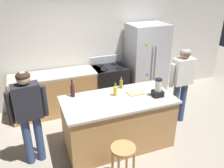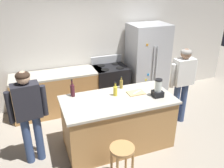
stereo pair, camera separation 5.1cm
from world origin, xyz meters
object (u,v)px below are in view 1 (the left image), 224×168
at_px(bar_stool, 123,155).
at_px(blender_appliance, 158,89).
at_px(stove_range, 110,85).
at_px(cutting_board, 136,93).
at_px(bottle_wine, 73,90).
at_px(person_by_sink_right, 182,79).
at_px(kitchen_island, 118,122).
at_px(refrigerator, 146,63).
at_px(bottle_vinegar, 121,84).
at_px(bottle_soda, 116,91).
at_px(chef_knife, 137,92).
at_px(person_by_island_left, 29,110).

xyz_separation_m(bar_stool, blender_appliance, (0.95, 0.70, 0.58)).
relative_size(stove_range, cutting_board, 3.74).
bearing_deg(bottle_wine, bar_stool, -70.70).
bearing_deg(bottle_wine, person_by_sink_right, -3.33).
xyz_separation_m(kitchen_island, bottle_wine, (-0.70, 0.37, 0.58)).
bearing_deg(bar_stool, cutting_board, 55.24).
distance_m(person_by_sink_right, bottle_wine, 2.18).
bearing_deg(bottle_wine, blender_appliance, -20.63).
height_order(kitchen_island, bar_stool, kitchen_island).
bearing_deg(bottle_wine, cutting_board, -14.95).
relative_size(refrigerator, bottle_vinegar, 7.92).
bearing_deg(bottle_wine, kitchen_island, -27.77).
distance_m(bottle_soda, chef_knife, 0.40).
bearing_deg(chef_knife, cutting_board, 151.28).
height_order(stove_range, chef_knife, stove_range).
relative_size(person_by_island_left, person_by_sink_right, 1.00).
bearing_deg(person_by_island_left, chef_knife, -0.09).
height_order(kitchen_island, bottle_vinegar, bottle_vinegar).
bearing_deg(cutting_board, person_by_sink_right, 8.29).
bearing_deg(bar_stool, person_by_island_left, 141.44).
bearing_deg(person_by_sink_right, chef_knife, -171.56).
bearing_deg(blender_appliance, person_by_island_left, 173.71).
relative_size(bottle_wine, bottle_soda, 1.23).
bearing_deg(bottle_vinegar, stove_range, 80.04).
distance_m(kitchen_island, bottle_soda, 0.58).
distance_m(kitchen_island, person_by_sink_right, 1.58).
height_order(bar_stool, bottle_wine, bottle_wine).
xyz_separation_m(kitchen_island, chef_knife, (0.39, 0.08, 0.49)).
bearing_deg(refrigerator, cutting_board, -124.73).
relative_size(person_by_island_left, blender_appliance, 4.98).
relative_size(refrigerator, person_by_island_left, 1.16).
height_order(blender_appliance, cutting_board, blender_appliance).
bearing_deg(stove_range, bottle_soda, -106.41).
bearing_deg(blender_appliance, stove_range, 98.89).
height_order(blender_appliance, chef_knife, blender_appliance).
distance_m(person_by_island_left, cutting_board, 1.82).
distance_m(bar_stool, blender_appliance, 1.31).
bearing_deg(kitchen_island, stove_range, 74.81).
distance_m(person_by_sink_right, bar_stool, 2.12).
height_order(stove_range, bottle_soda, bottle_soda).
bearing_deg(refrigerator, bottle_soda, -134.73).
distance_m(bar_stool, cutting_board, 1.22).
xyz_separation_m(bar_stool, bottle_soda, (0.28, 0.99, 0.53)).
bearing_deg(person_by_island_left, stove_range, 37.68).
distance_m(kitchen_island, cutting_board, 0.61).
xyz_separation_m(refrigerator, cutting_board, (-0.98, -1.42, 0.02)).
height_order(person_by_sink_right, bottle_wine, person_by_sink_right).
relative_size(person_by_sink_right, blender_appliance, 4.98).
bearing_deg(cutting_board, bottle_wine, 165.05).
xyz_separation_m(stove_range, bar_stool, (-0.69, -2.38, 0.02)).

